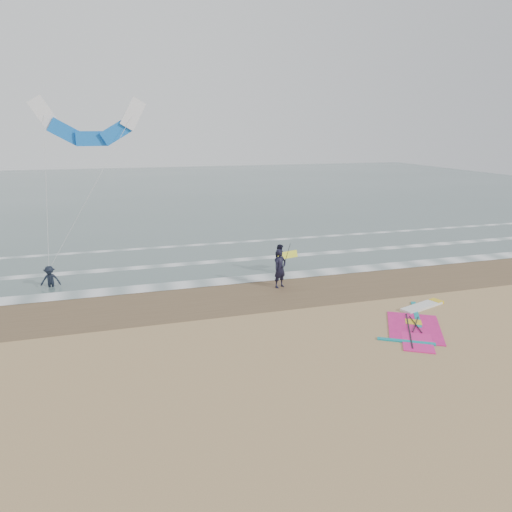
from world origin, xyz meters
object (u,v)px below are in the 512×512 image
object	(u,v)px
person_wading	(50,274)
surf_kite	(90,126)
person_walking	(280,259)
person_standing	(280,268)
windsurf_rig	(418,321)

from	to	relation	value
person_wading	surf_kite	bearing A→B (deg)	61.08
person_walking	person_wading	xyz separation A→B (m)	(-12.07, 0.88, -0.07)
surf_kite	person_walking	bearing A→B (deg)	-25.56
person_wading	surf_kite	world-z (taller)	surf_kite
person_walking	person_wading	distance (m)	12.10
person_standing	person_walking	size ratio (longest dim) A/B	1.22
person_standing	person_walking	world-z (taller)	person_standing
person_walking	person_standing	bearing A→B (deg)	-176.69
person_wading	surf_kite	distance (m)	8.49
person_walking	surf_kite	distance (m)	12.87
windsurf_rig	surf_kite	bearing A→B (deg)	135.49
windsurf_rig	surf_kite	size ratio (longest dim) A/B	0.58
person_standing	person_walking	bearing A→B (deg)	46.56
person_walking	person_wading	size ratio (longest dim) A/B	1.10
person_standing	person_wading	xyz separation A→B (m)	(-11.26, 3.19, -0.25)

